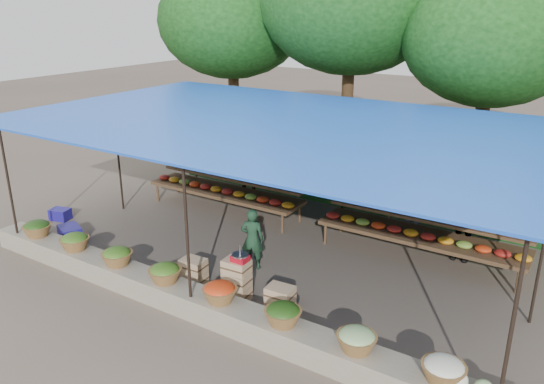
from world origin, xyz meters
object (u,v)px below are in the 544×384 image
Objects in this scene: crate_counter at (236,283)px; blue_crate_front at (70,234)px; vendor_seated at (252,239)px; blue_crate_back at (60,214)px; weighing_scale at (240,257)px.

crate_counter reaches higher than blue_crate_front.
vendor_seated is 2.77× the size of blue_crate_back.
crate_counter is 4.55m from blue_crate_front.
weighing_scale is 1.27m from vendor_seated.
blue_crate_back is (-5.38, -0.46, -0.49)m from vendor_seated.
crate_counter is 1.24m from vendor_seated.
blue_crate_back is (-5.79, 0.67, -0.18)m from crate_counter.
blue_crate_front is 1.25× the size of blue_crate_back.
blue_crate_back is at bearing 173.55° from weighing_scale.
weighing_scale is 0.25× the size of vendor_seated.
vendor_seated is 4.31m from blue_crate_front.
weighing_scale is at bearing -0.00° from crate_counter.
weighing_scale reaches higher than blue_crate_front.
vendor_seated is at bearing -10.24° from blue_crate_back.
blue_crate_front is 1.42m from blue_crate_back.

